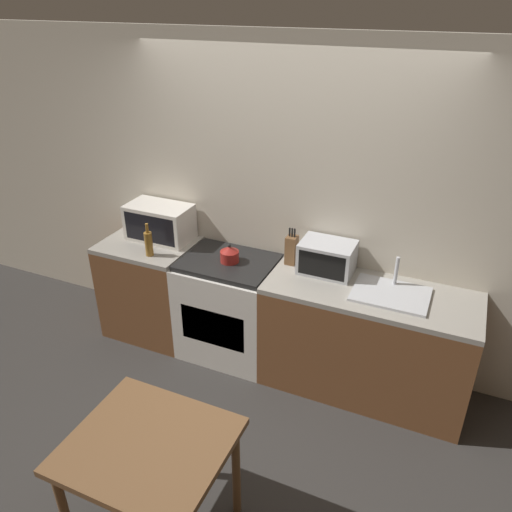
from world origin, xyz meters
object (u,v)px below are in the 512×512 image
Objects in this scene: microwave at (160,222)px; bottle at (149,243)px; toaster_oven at (327,258)px; dining_table at (150,456)px; stove_range at (229,307)px; kettle at (230,254)px.

microwave is 1.95× the size of bottle.
bottle reaches higher than toaster_oven.
bottle is 1.85m from dining_table.
toaster_oven is at bearing 12.90° from bottle.
microwave is 0.67× the size of dining_table.
toaster_oven is (0.78, 0.14, 0.58)m from stove_range.
bottle reaches higher than stove_range.
bottle reaches higher than dining_table.
bottle is (0.09, -0.31, -0.04)m from microwave.
kettle is at bearing 14.51° from bottle.
toaster_oven is 0.49× the size of dining_table.
dining_table is (1.09, -1.81, -0.42)m from microwave.
bottle is 0.69× the size of toaster_oven.
microwave reaches higher than bottle.
kettle is (0.02, -0.01, 0.52)m from stove_range.
bottle reaches higher than kettle.
microwave is at bearing 170.01° from stove_range.
dining_table is (1.00, -1.51, -0.37)m from bottle.
dining_table is (0.35, -1.68, -0.33)m from kettle.
dining_table is at bearing -56.44° from bottle.
stove_range is 0.86m from bottle.
bottle is (-0.63, -0.18, 0.56)m from stove_range.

